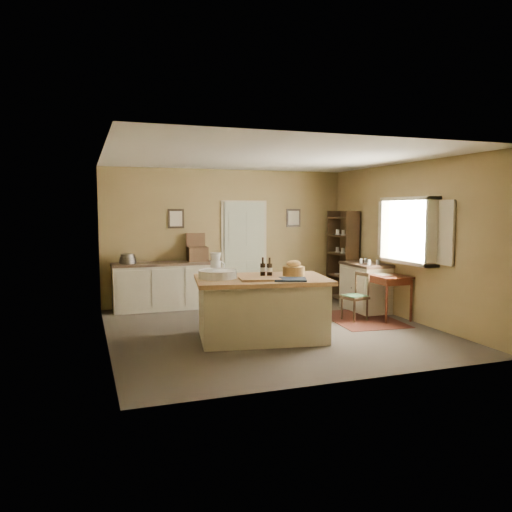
{
  "coord_description": "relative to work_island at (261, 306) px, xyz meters",
  "views": [
    {
      "loc": [
        -2.79,
        -7.25,
        1.91
      ],
      "look_at": [
        -0.14,
        0.34,
        1.15
      ],
      "focal_mm": 35.0,
      "sensor_mm": 36.0,
      "label": 1
    }
  ],
  "objects": [
    {
      "name": "desk_chair",
      "position": [
        1.93,
        0.6,
        -0.08
      ],
      "size": [
        0.45,
        0.45,
        0.8
      ],
      "primitive_type": null,
      "rotation": [
        0.0,
        0.0,
        0.23
      ],
      "color": "#2F2013",
      "rests_on": "ground"
    },
    {
      "name": "wall_left",
      "position": [
        -2.16,
        0.44,
        0.87
      ],
      "size": [
        0.1,
        5.0,
        2.7
      ],
      "primitive_type": "cube",
      "color": "olive",
      "rests_on": "ground"
    },
    {
      "name": "wall_front",
      "position": [
        0.34,
        -2.06,
        0.87
      ],
      "size": [
        5.0,
        0.1,
        2.7
      ],
      "primitive_type": "cube",
      "color": "olive",
      "rests_on": "ground"
    },
    {
      "name": "ceiling",
      "position": [
        0.34,
        0.44,
        2.22
      ],
      "size": [
        5.0,
        5.0,
        0.0
      ],
      "primitive_type": "plane",
      "color": "silver",
      "rests_on": "wall_back"
    },
    {
      "name": "door",
      "position": [
        0.69,
        2.91,
        0.57
      ],
      "size": [
        0.97,
        0.06,
        2.11
      ],
      "primitive_type": "cube",
      "color": "#B0B79A",
      "rests_on": "ground"
    },
    {
      "name": "window",
      "position": [
        2.76,
        0.24,
        1.07
      ],
      "size": [
        0.25,
        1.99,
        1.12
      ],
      "color": "#B5AC92",
      "rests_on": "ground"
    },
    {
      "name": "right_cabinet",
      "position": [
        2.54,
        1.26,
        -0.02
      ],
      "size": [
        0.58,
        1.04,
        0.99
      ],
      "color": "#B5AC92",
      "rests_on": "ground"
    },
    {
      "name": "wall_right",
      "position": [
        2.84,
        0.44,
        0.87
      ],
      "size": [
        0.1,
        5.0,
        2.7
      ],
      "primitive_type": "cube",
      "color": "olive",
      "rests_on": "ground"
    },
    {
      "name": "ground",
      "position": [
        0.34,
        0.44,
        -0.48
      ],
      "size": [
        5.0,
        5.0,
        0.0
      ],
      "primitive_type": "plane",
      "color": "#51463E",
      "rests_on": "ground"
    },
    {
      "name": "sideboard",
      "position": [
        -1.0,
        2.64,
        -0.0
      ],
      "size": [
        1.92,
        0.55,
        1.18
      ],
      "color": "#B5AC92",
      "rests_on": "ground"
    },
    {
      "name": "shelving_unit",
      "position": [
        2.69,
        2.32,
        0.45
      ],
      "size": [
        0.32,
        0.84,
        1.87
      ],
      "color": "#2F2013",
      "rests_on": "ground"
    },
    {
      "name": "rug",
      "position": [
        2.09,
        0.62,
        -0.48
      ],
      "size": [
        1.24,
        1.69,
        0.01
      ],
      "primitive_type": "cube",
      "rotation": [
        0.0,
        0.0,
        -0.09
      ],
      "color": "#411910",
      "rests_on": "ground"
    },
    {
      "name": "framed_prints",
      "position": [
        0.54,
        2.92,
        1.24
      ],
      "size": [
        2.82,
        0.02,
        0.38
      ],
      "color": "black",
      "rests_on": "ground"
    },
    {
      "name": "writing_desk",
      "position": [
        2.54,
        0.62,
        0.19
      ],
      "size": [
        0.57,
        0.93,
        0.82
      ],
      "color": "#39160C",
      "rests_on": "ground"
    },
    {
      "name": "work_island",
      "position": [
        0.0,
        0.0,
        0.0
      ],
      "size": [
        2.09,
        1.54,
        1.2
      ],
      "rotation": [
        0.0,
        0.0,
        -0.16
      ],
      "color": "#B5AC92",
      "rests_on": "ground"
    },
    {
      "name": "wall_back",
      "position": [
        0.34,
        2.94,
        0.87
      ],
      "size": [
        5.0,
        0.1,
        2.7
      ],
      "primitive_type": "cube",
      "color": "olive",
      "rests_on": "ground"
    }
  ]
}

